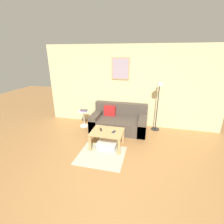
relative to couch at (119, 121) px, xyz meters
The scene contains 11 objects.
ground_plane 2.47m from the couch, 84.19° to the right, with size 16.00×16.00×0.00m, color #A87542.
wall_back 1.15m from the couch, 62.85° to the left, with size 5.60×0.09×2.55m.
area_rug 1.52m from the couch, 95.12° to the right, with size 1.09×0.98×0.01m, color #B2B79E.
couch is the anchor object (origin of this frame).
coffee_table 1.09m from the couch, 94.77° to the right, with size 0.80×0.63×0.44m.
storage_bin 1.13m from the couch, 93.97° to the right, with size 0.49×0.45×0.18m.
floor_lamp 1.32m from the couch, ahead, with size 0.26×0.44×1.53m.
side_table 1.16m from the couch, behind, with size 0.36×0.36×0.54m.
book_stack 1.19m from the couch, behind, with size 0.23×0.16×0.04m.
remote_control 1.09m from the couch, 104.63° to the right, with size 0.04×0.15×0.02m, color black.
cell_phone 1.09m from the couch, 85.97° to the right, with size 0.07×0.14×0.01m, color #1E2338.
Camera 1 is at (0.63, -2.17, 2.30)m, focal length 26.00 mm.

